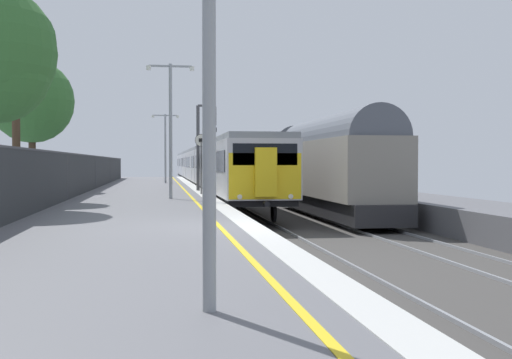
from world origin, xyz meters
name	(u,v)px	position (x,y,z in m)	size (l,w,h in m)	color
ground	(341,249)	(2.64, 0.00, -0.61)	(17.40, 110.00, 1.21)	slate
commuter_train_at_platform	(204,166)	(2.10, 39.98, 1.27)	(2.83, 64.35, 3.81)	#B7B7BC
freight_train_adjacent_track	(259,163)	(6.10, 35.27, 1.51)	(2.60, 58.02, 4.60)	#232326
signal_gantry	(203,137)	(0.63, 19.83, 2.93)	(1.10, 0.24, 4.66)	#47474C
speed_limit_sign	(201,156)	(0.25, 15.66, 1.83)	(0.59, 0.08, 2.88)	#59595B
platform_lamp_mid	(171,119)	(-1.26, 12.08, 3.33)	(2.00, 0.20, 5.65)	#93999E
platform_lamp_far	(165,142)	(-1.26, 32.93, 3.05)	(2.00, 0.20, 5.10)	#93999E
background_tree_left	(33,103)	(-8.39, 20.77, 4.69)	(4.47, 4.47, 7.04)	#473323
background_tree_right	(17,44)	(-7.46, 12.39, 6.37)	(3.27, 3.27, 8.12)	#473323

